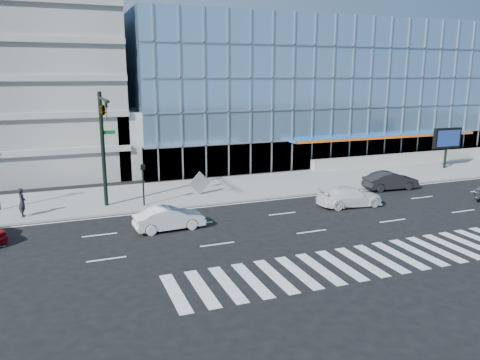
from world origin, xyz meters
The scene contains 13 objects.
ground centered at (0.00, 0.00, 0.00)m, with size 160.00×160.00×0.00m, color black.
sidewalk centered at (0.00, 8.00, 0.07)m, with size 120.00×8.00×0.15m, color gray.
theatre_building centered at (14.00, 26.00, 7.50)m, with size 42.00×26.00×15.00m, color #79A2CB.
ramp_block centered at (-6.00, 18.00, 3.00)m, with size 6.00×8.00×6.00m, color gray.
retaining_wall centered at (24.00, 11.60, 0.65)m, with size 30.00×0.80×1.00m, color gray.
traffic_signal centered at (-11.00, 4.57, 6.16)m, with size 1.14×5.74×8.00m.
ped_signal_post centered at (-8.50, 4.94, 2.14)m, with size 0.30×0.33×3.00m.
marquee_sign centered at (22.00, 7.99, 3.07)m, with size 3.20×0.43×4.00m.
white_suv centered at (5.37, -0.03, 0.71)m, with size 1.98×4.86×1.41m, color white.
white_sedan centered at (-7.90, -0.48, 0.71)m, with size 1.50×4.30×1.42m, color silver.
dark_sedan centered at (11.37, 3.00, 0.74)m, with size 1.57×4.51×1.49m, color black.
pedestrian centered at (-16.37, 5.14, 1.11)m, with size 0.70×0.46×1.91m, color black.
tilted_panel centered at (-3.92, 6.51, 1.07)m, with size 1.30×0.06×1.30m, color #979797.
Camera 1 is at (-13.74, -27.45, 9.23)m, focal length 35.00 mm.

